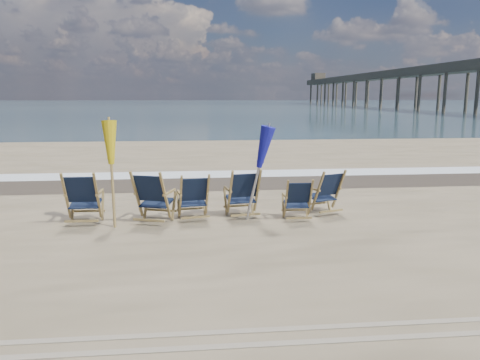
{
  "coord_description": "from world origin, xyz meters",
  "views": [
    {
      "loc": [
        -0.92,
        -6.94,
        2.57
      ],
      "look_at": [
        0.0,
        2.2,
        0.9
      ],
      "focal_mm": 35.0,
      "sensor_mm": 36.0,
      "label": 1
    }
  ],
  "objects": [
    {
      "name": "umbrella_yellow",
      "position": [
        -2.51,
        2.29,
        1.56
      ],
      "size": [
        0.3,
        0.3,
        2.08
      ],
      "color": "olive",
      "rests_on": "ground"
    },
    {
      "name": "beach_chair_1",
      "position": [
        -1.49,
        2.25,
        0.56
      ],
      "size": [
        0.93,
        0.99,
        1.11
      ],
      "primitive_type": null,
      "rotation": [
        0.0,
        0.0,
        2.81
      ],
      "color": "black",
      "rests_on": "ground"
    },
    {
      "name": "fishing_pier",
      "position": [
        38.0,
        74.0,
        4.65
      ],
      "size": [
        4.4,
        140.0,
        9.3
      ],
      "primitive_type": null,
      "color": "brown",
      "rests_on": "ground"
    },
    {
      "name": "beach_chair_0",
      "position": [
        -2.84,
        2.42,
        0.55
      ],
      "size": [
        0.72,
        0.8,
        1.1
      ],
      "primitive_type": null,
      "rotation": [
        0.0,
        0.0,
        3.12
      ],
      "color": "black",
      "rests_on": "ground"
    },
    {
      "name": "wet_sand_strip",
      "position": [
        0.0,
        6.8,
        0.0
      ],
      "size": [
        200.0,
        2.6,
        0.0
      ],
      "primitive_type": "cube",
      "color": "#42362A",
      "rests_on": "ground"
    },
    {
      "name": "umbrella_blue",
      "position": [
        0.36,
        2.43,
        1.46
      ],
      "size": [
        0.3,
        0.3,
        1.98
      ],
      "color": "#A5A5AD",
      "rests_on": "ground"
    },
    {
      "name": "beach_chair_4",
      "position": [
        1.47,
        2.27,
        0.45
      ],
      "size": [
        0.59,
        0.66,
        0.9
      ],
      "primitive_type": null,
      "rotation": [
        0.0,
        0.0,
        3.12
      ],
      "color": "black",
      "rests_on": "ground"
    },
    {
      "name": "beach_chair_2",
      "position": [
        -0.64,
        2.57,
        0.5
      ],
      "size": [
        0.75,
        0.81,
        1.0
      ],
      "primitive_type": null,
      "rotation": [
        0.0,
        0.0,
        3.31
      ],
      "color": "black",
      "rests_on": "ground"
    },
    {
      "name": "surf_foam",
      "position": [
        0.0,
        8.3,
        0.0
      ],
      "size": [
        200.0,
        1.4,
        0.01
      ],
      "primitive_type": "cube",
      "color": "silver",
      "rests_on": "ground"
    },
    {
      "name": "beach_chair_5",
      "position": [
        2.25,
        2.85,
        0.5
      ],
      "size": [
        0.85,
        0.89,
        1.0
      ],
      "primitive_type": null,
      "rotation": [
        0.0,
        0.0,
        3.49
      ],
      "color": "black",
      "rests_on": "ground"
    },
    {
      "name": "ocean",
      "position": [
        0.0,
        128.0,
        0.0
      ],
      "size": [
        400.0,
        400.0,
        0.0
      ],
      "primitive_type": "plane",
      "color": "#38525D",
      "rests_on": "ground"
    },
    {
      "name": "beach_chair_3",
      "position": [
        0.42,
        2.66,
        0.53
      ],
      "size": [
        0.8,
        0.87,
        1.07
      ],
      "primitive_type": null,
      "rotation": [
        0.0,
        0.0,
        3.31
      ],
      "color": "black",
      "rests_on": "ground"
    },
    {
      "name": "tire_tracks",
      "position": [
        0.0,
        -2.8,
        0.01
      ],
      "size": [
        80.0,
        1.3,
        0.01
      ],
      "primitive_type": null,
      "color": "gray",
      "rests_on": "ground"
    }
  ]
}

